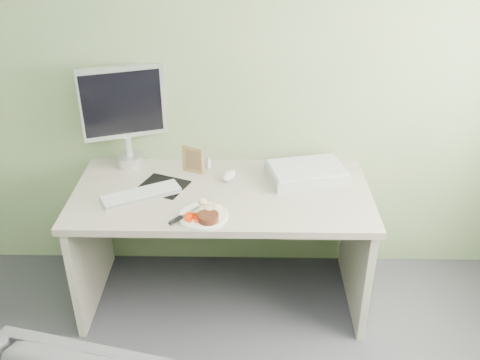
{
  "coord_description": "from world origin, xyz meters",
  "views": [
    {
      "loc": [
        0.14,
        -0.84,
        2.19
      ],
      "look_at": [
        0.1,
        1.5,
        0.87
      ],
      "focal_mm": 40.0,
      "sensor_mm": 36.0,
      "label": 1
    }
  ],
  "objects_px": {
    "desk": "(222,220)",
    "plate": "(203,216)",
    "scanner": "(307,173)",
    "monitor": "(125,111)"
  },
  "relations": [
    {
      "from": "desk",
      "to": "plate",
      "type": "distance_m",
      "value": 0.32
    },
    {
      "from": "scanner",
      "to": "monitor",
      "type": "xyz_separation_m",
      "value": [
        -1.02,
        0.17,
        0.3
      ]
    },
    {
      "from": "desk",
      "to": "scanner",
      "type": "xyz_separation_m",
      "value": [
        0.47,
        0.15,
        0.22
      ]
    },
    {
      "from": "plate",
      "to": "scanner",
      "type": "distance_m",
      "value": 0.68
    },
    {
      "from": "plate",
      "to": "desk",
      "type": "bearing_deg",
      "value": 72.56
    },
    {
      "from": "desk",
      "to": "monitor",
      "type": "distance_m",
      "value": 0.82
    },
    {
      "from": "desk",
      "to": "scanner",
      "type": "bearing_deg",
      "value": 17.85
    },
    {
      "from": "desk",
      "to": "monitor",
      "type": "bearing_deg",
      "value": 150.12
    },
    {
      "from": "desk",
      "to": "scanner",
      "type": "relative_size",
      "value": 3.82
    },
    {
      "from": "plate",
      "to": "scanner",
      "type": "xyz_separation_m",
      "value": [
        0.55,
        0.4,
        0.03
      ]
    }
  ]
}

